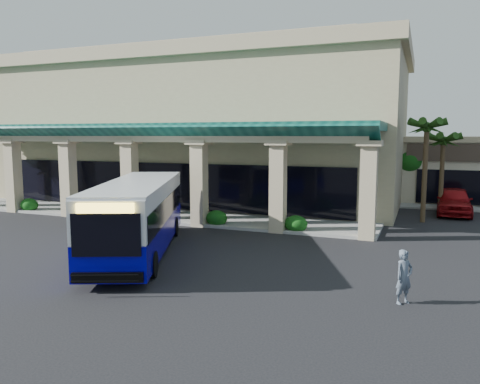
% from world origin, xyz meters
% --- Properties ---
extents(ground, '(110.00, 110.00, 0.00)m').
position_xyz_m(ground, '(0.00, 0.00, 0.00)').
color(ground, black).
extents(main_building, '(30.80, 14.80, 11.35)m').
position_xyz_m(main_building, '(-8.00, 16.00, 5.67)').
color(main_building, tan).
rests_on(main_building, ground).
extents(arcade, '(30.00, 6.20, 5.70)m').
position_xyz_m(arcade, '(-8.00, 6.80, 2.85)').
color(arcade, '#0C4B41').
rests_on(arcade, ground).
extents(palm_0, '(2.40, 2.40, 6.60)m').
position_xyz_m(palm_0, '(8.50, 11.00, 3.30)').
color(palm_0, '#19390F').
rests_on(palm_0, ground).
extents(palm_1, '(2.40, 2.40, 5.80)m').
position_xyz_m(palm_1, '(9.50, 14.00, 2.90)').
color(palm_1, '#19390F').
rests_on(palm_1, ground).
extents(broadleaf_tree, '(2.60, 2.60, 4.81)m').
position_xyz_m(broadleaf_tree, '(7.50, 19.00, 2.41)').
color(broadleaf_tree, '#114910').
rests_on(broadleaf_tree, ground).
extents(transit_bus, '(6.61, 11.12, 3.07)m').
position_xyz_m(transit_bus, '(-2.81, -1.00, 1.53)').
color(transit_bus, '#070098').
rests_on(transit_bus, ground).
extents(pedestrian, '(0.69, 0.70, 1.64)m').
position_xyz_m(pedestrian, '(8.01, -3.35, 0.82)').
color(pedestrian, '#505E6E').
rests_on(pedestrian, ground).
extents(car_silver, '(2.17, 5.12, 1.73)m').
position_xyz_m(car_silver, '(10.33, 14.53, 0.86)').
color(car_silver, maroon).
rests_on(car_silver, ground).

